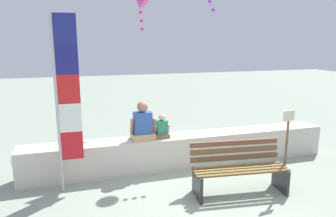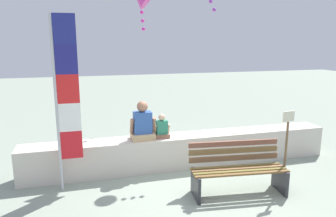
{
  "view_description": "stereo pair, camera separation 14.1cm",
  "coord_description": "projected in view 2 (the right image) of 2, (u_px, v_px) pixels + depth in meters",
  "views": [
    {
      "loc": [
        -2.17,
        -4.93,
        2.63
      ],
      "look_at": [
        -0.34,
        1.16,
        1.28
      ],
      "focal_mm": 33.9,
      "sensor_mm": 36.0,
      "label": 1
    },
    {
      "loc": [
        -2.04,
        -4.96,
        2.63
      ],
      "look_at": [
        -0.34,
        1.16,
        1.28
      ],
      "focal_mm": 33.9,
      "sensor_mm": 36.0,
      "label": 2
    }
  ],
  "objects": [
    {
      "name": "ground_plane",
      "position": [
        203.0,
        189.0,
        5.76
      ],
      "size": [
        40.0,
        40.0,
        0.0
      ],
      "primitive_type": "plane",
      "color": "gray"
    },
    {
      "name": "sign_post",
      "position": [
        286.0,
        144.0,
        5.59
      ],
      "size": [
        0.24,
        0.05,
        1.44
      ],
      "color": "brown",
      "rests_on": "ground"
    },
    {
      "name": "seawall_ledge",
      "position": [
        183.0,
        150.0,
        6.79
      ],
      "size": [
        6.58,
        0.56,
        0.68
      ],
      "primitive_type": "cube",
      "color": "beige",
      "rests_on": "ground"
    },
    {
      "name": "person_adult",
      "position": [
        143.0,
        124.0,
        6.39
      ],
      "size": [
        0.52,
        0.38,
        0.79
      ],
      "color": "tan",
      "rests_on": "seawall_ledge"
    },
    {
      "name": "person_child",
      "position": [
        162.0,
        128.0,
        6.52
      ],
      "size": [
        0.33,
        0.24,
        0.5
      ],
      "color": "brown",
      "rests_on": "seawall_ledge"
    },
    {
      "name": "park_bench",
      "position": [
        237.0,
        170.0,
        5.55
      ],
      "size": [
        1.71,
        0.79,
        0.88
      ],
      "color": "brown",
      "rests_on": "ground"
    },
    {
      "name": "flag_banner",
      "position": [
        64.0,
        95.0,
        5.41
      ],
      "size": [
        0.42,
        0.05,
        3.08
      ],
      "color": "#B7B7BC",
      "rests_on": "ground"
    }
  ]
}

